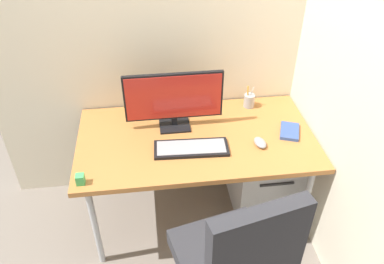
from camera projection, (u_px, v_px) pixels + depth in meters
The scene contains 12 objects.
ground_plane at pixel (196, 213), 2.86m from camera, with size 8.00×8.00×0.00m, color slate.
wall_back at pixel (187, 2), 2.36m from camera, with size 2.63×0.04×2.80m, color beige.
wall_side_right at pixel (352, 35), 1.96m from camera, with size 0.04×1.96×2.80m, color beige.
desk at pixel (196, 143), 2.47m from camera, with size 1.47×0.80×0.70m.
office_chair at pixel (235, 263), 1.85m from camera, with size 0.59×0.62×1.11m.
filing_cabinet at pixel (265, 173), 2.79m from camera, with size 0.45×0.47×0.57m.
monitor at pixel (174, 99), 2.41m from camera, with size 0.61×0.15×0.38m.
keyboard at pixel (191, 148), 2.33m from camera, with size 0.45×0.19×0.02m.
mouse at pixel (260, 143), 2.36m from camera, with size 0.06×0.11×0.04m, color gray.
pen_holder at pixel (249, 100), 2.69m from camera, with size 0.07×0.07×0.17m.
notebook at pixel (290, 131), 2.46m from camera, with size 0.11×0.18×0.02m, color #334C8C.
desk_clamp_accessory at pixel (80, 179), 2.09m from camera, with size 0.05×0.05×0.06m, color #3FAD59.
Camera 1 is at (-0.27, -1.91, 2.19)m, focal length 36.65 mm.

